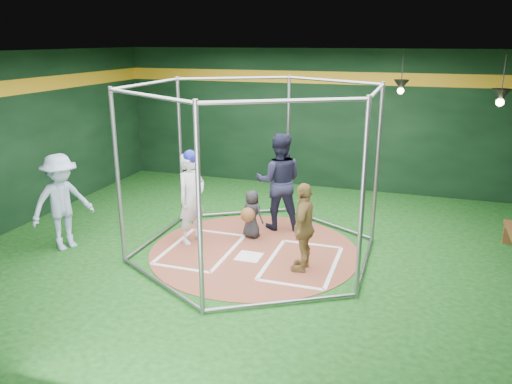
% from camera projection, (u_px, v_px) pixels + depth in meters
% --- Properties ---
extents(room_shell, '(10.10, 9.10, 3.53)m').
position_uv_depth(room_shell, '(254.00, 157.00, 8.61)').
color(room_shell, '#0D390D').
rests_on(room_shell, ground).
extents(clay_disc, '(3.80, 3.80, 0.01)m').
position_uv_depth(clay_disc, '(254.00, 251.00, 9.11)').
color(clay_disc, brown).
rests_on(clay_disc, ground).
extents(home_plate, '(0.43, 0.43, 0.01)m').
position_uv_depth(home_plate, '(249.00, 257.00, 8.84)').
color(home_plate, white).
rests_on(home_plate, clay_disc).
extents(batter_box_left, '(1.17, 1.77, 0.01)m').
position_uv_depth(batter_box_left, '(201.00, 249.00, 9.17)').
color(batter_box_left, white).
rests_on(batter_box_left, clay_disc).
extents(batter_box_right, '(1.17, 1.77, 0.01)m').
position_uv_depth(batter_box_right, '(302.00, 263.00, 8.60)').
color(batter_box_right, white).
rests_on(batter_box_right, clay_disc).
extents(batting_cage, '(4.05, 4.67, 3.00)m').
position_uv_depth(batting_cage, '(254.00, 172.00, 8.67)').
color(batting_cage, gray).
rests_on(batting_cage, ground).
extents(pendant_lamp_near, '(0.34, 0.34, 0.90)m').
position_uv_depth(pendant_lamp_near, '(401.00, 85.00, 10.92)').
color(pendant_lamp_near, black).
rests_on(pendant_lamp_near, room_shell).
extents(pendant_lamp_far, '(0.34, 0.34, 0.90)m').
position_uv_depth(pendant_lamp_far, '(501.00, 95.00, 8.93)').
color(pendant_lamp_far, black).
rests_on(pendant_lamp_far, room_shell).
extents(batter_figure, '(0.61, 0.73, 1.78)m').
position_uv_depth(batter_figure, '(192.00, 197.00, 9.27)').
color(batter_figure, silver).
rests_on(batter_figure, clay_disc).
extents(visitor_leopard, '(0.38, 0.89, 1.50)m').
position_uv_depth(visitor_leopard, '(304.00, 227.00, 8.17)').
color(visitor_leopard, '#AE8B4A').
rests_on(visitor_leopard, clay_disc).
extents(catcher_figure, '(0.52, 0.60, 0.94)m').
position_uv_depth(catcher_figure, '(251.00, 214.00, 9.57)').
color(catcher_figure, black).
rests_on(catcher_figure, clay_disc).
extents(umpire, '(1.11, 0.96, 1.95)m').
position_uv_depth(umpire, '(279.00, 181.00, 9.95)').
color(umpire, black).
rests_on(umpire, clay_disc).
extents(bystander_blue, '(1.10, 1.32, 1.78)m').
position_uv_depth(bystander_blue, '(62.00, 202.00, 9.00)').
color(bystander_blue, '#8EA3BC').
rests_on(bystander_blue, ground).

